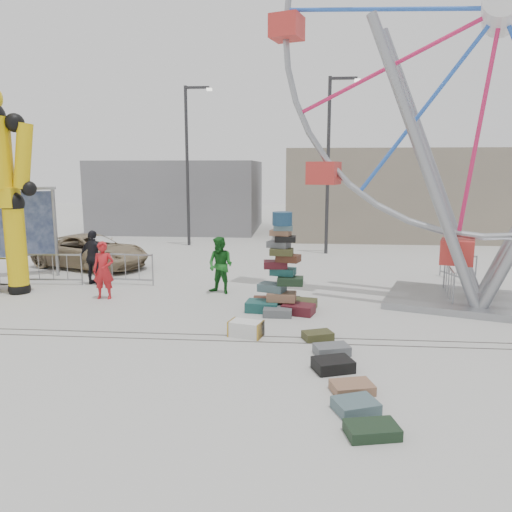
# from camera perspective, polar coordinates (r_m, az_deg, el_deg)

# --- Properties ---
(ground) EXTENTS (90.00, 90.00, 0.00)m
(ground) POSITION_cam_1_polar(r_m,az_deg,el_deg) (11.25, -4.13, -10.69)
(ground) COLOR #9E9E99
(ground) RESTS_ON ground
(track_line_near) EXTENTS (40.00, 0.04, 0.01)m
(track_line_near) POSITION_cam_1_polar(r_m,az_deg,el_deg) (11.81, -3.67, -9.65)
(track_line_near) COLOR #47443F
(track_line_near) RESTS_ON ground
(track_line_far) EXTENTS (40.00, 0.04, 0.01)m
(track_line_far) POSITION_cam_1_polar(r_m,az_deg,el_deg) (12.18, -3.39, -9.02)
(track_line_far) COLOR #47443F
(track_line_far) RESTS_ON ground
(building_right) EXTENTS (12.00, 8.00, 5.00)m
(building_right) POSITION_cam_1_polar(r_m,az_deg,el_deg) (30.89, 14.89, 6.96)
(building_right) COLOR gray
(building_right) RESTS_ON ground
(building_left) EXTENTS (10.00, 8.00, 4.40)m
(building_left) POSITION_cam_1_polar(r_m,az_deg,el_deg) (33.34, -8.52, 6.87)
(building_left) COLOR gray
(building_left) RESTS_ON ground
(lamp_post_right) EXTENTS (1.41, 0.25, 8.00)m
(lamp_post_right) POSITION_cam_1_polar(r_m,az_deg,el_deg) (23.44, 8.48, 11.16)
(lamp_post_right) COLOR #2D2D30
(lamp_post_right) RESTS_ON ground
(lamp_post_left) EXTENTS (1.41, 0.25, 8.00)m
(lamp_post_left) POSITION_cam_1_polar(r_m,az_deg,el_deg) (26.00, -7.68, 11.06)
(lamp_post_left) COLOR #2D2D30
(lamp_post_left) RESTS_ON ground
(suitcase_tower) EXTENTS (2.05, 1.73, 2.79)m
(suitcase_tower) POSITION_cam_1_polar(r_m,az_deg,el_deg) (14.03, 2.95, -3.15)
(suitcase_tower) COLOR #1B514F
(suitcase_tower) RESTS_ON ground
(ferris_wheel) EXTENTS (11.81, 4.54, 14.41)m
(ferris_wheel) POSITION_cam_1_polar(r_m,az_deg,el_deg) (15.86, 25.99, 20.40)
(ferris_wheel) COLOR gray
(ferris_wheel) RESTS_ON ground
(steamer_trunk) EXTENTS (0.88, 0.65, 0.37)m
(steamer_trunk) POSITION_cam_1_polar(r_m,az_deg,el_deg) (12.06, -1.16, -8.31)
(steamer_trunk) COLOR silver
(steamer_trunk) RESTS_ON ground
(row_case_0) EXTENTS (0.79, 0.66, 0.19)m
(row_case_0) POSITION_cam_1_polar(r_m,az_deg,el_deg) (11.95, 7.07, -9.01)
(row_case_0) COLOR #404120
(row_case_0) RESTS_ON ground
(row_case_1) EXTENTS (0.84, 0.67, 0.21)m
(row_case_1) POSITION_cam_1_polar(r_m,az_deg,el_deg) (11.08, 8.65, -10.54)
(row_case_1) COLOR slate
(row_case_1) RESTS_ON ground
(row_case_2) EXTENTS (0.90, 0.79, 0.24)m
(row_case_2) POSITION_cam_1_polar(r_m,az_deg,el_deg) (10.26, 8.80, -12.19)
(row_case_2) COLOR black
(row_case_2) RESTS_ON ground
(row_case_3) EXTENTS (0.84, 0.69, 0.18)m
(row_case_3) POSITION_cam_1_polar(r_m,az_deg,el_deg) (9.42, 10.93, -14.54)
(row_case_3) COLOR #95674C
(row_case_3) RESTS_ON ground
(row_case_4) EXTENTS (0.84, 0.77, 0.20)m
(row_case_4) POSITION_cam_1_polar(r_m,az_deg,el_deg) (8.77, 11.32, -16.44)
(row_case_4) COLOR #4C666C
(row_case_4) RESTS_ON ground
(row_case_5) EXTENTS (0.87, 0.66, 0.18)m
(row_case_5) POSITION_cam_1_polar(r_m,az_deg,el_deg) (8.13, 13.12, -18.81)
(row_case_5) COLOR #1B301D
(row_case_5) RESTS_ON ground
(barricade_dummy_b) EXTENTS (2.00, 0.18, 1.10)m
(barricade_dummy_b) POSITION_cam_1_polar(r_m,az_deg,el_deg) (18.52, -22.18, -1.38)
(barricade_dummy_b) COLOR gray
(barricade_dummy_b) RESTS_ON ground
(barricade_dummy_c) EXTENTS (2.00, 0.30, 1.10)m
(barricade_dummy_c) POSITION_cam_1_polar(r_m,az_deg,el_deg) (17.78, -14.71, -1.41)
(barricade_dummy_c) COLOR gray
(barricade_dummy_c) RESTS_ON ground
(barricade_wheel_front) EXTENTS (0.40, 1.99, 1.10)m
(barricade_wheel_front) POSITION_cam_1_polar(r_m,az_deg,el_deg) (16.04, 21.13, -2.99)
(barricade_wheel_front) COLOR gray
(barricade_wheel_front) RESTS_ON ground
(barricade_wheel_back) EXTENTS (0.72, 1.93, 1.10)m
(barricade_wheel_back) POSITION_cam_1_polar(r_m,az_deg,el_deg) (19.04, 22.01, -1.08)
(barricade_wheel_back) COLOR gray
(barricade_wheel_back) RESTS_ON ground
(pedestrian_red) EXTENTS (0.68, 0.47, 1.78)m
(pedestrian_red) POSITION_cam_1_polar(r_m,az_deg,el_deg) (15.97, -17.03, -1.57)
(pedestrian_red) COLOR red
(pedestrian_red) RESTS_ON ground
(pedestrian_green) EXTENTS (1.10, 1.01, 1.83)m
(pedestrian_green) POSITION_cam_1_polar(r_m,az_deg,el_deg) (15.95, -4.08, -1.07)
(pedestrian_green) COLOR #18601C
(pedestrian_green) RESTS_ON ground
(pedestrian_black) EXTENTS (1.18, 0.72, 1.88)m
(pedestrian_black) POSITION_cam_1_polar(r_m,az_deg,el_deg) (18.04, -18.06, -0.16)
(pedestrian_black) COLOR black
(pedestrian_black) RESTS_ON ground
(parked_suv) EXTENTS (5.29, 3.72, 1.34)m
(parked_suv) POSITION_cam_1_polar(r_m,az_deg,el_deg) (21.15, -18.36, 0.52)
(parked_suv) COLOR #8D7A5B
(parked_suv) RESTS_ON ground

